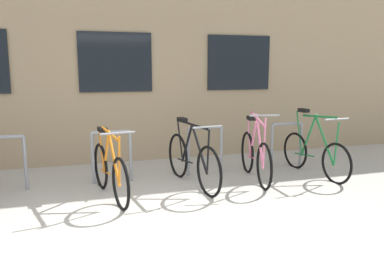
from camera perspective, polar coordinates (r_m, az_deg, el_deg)
The scene contains 7 objects.
ground_plane at distance 4.32m, azimuth -5.99°, elevation -13.88°, with size 42.00×42.00×0.00m, color #B2ADA0.
storefront_building at distance 10.63m, azimuth -13.38°, elevation 13.46°, with size 28.00×7.01×4.95m.
bike_rack at distance 5.94m, azimuth -11.86°, elevation -2.45°, with size 6.62×0.05×0.81m.
bicycle_black at distance 5.71m, azimuth -0.01°, elevation -3.84°, with size 0.44×1.79×1.00m.
bicycle_pink at distance 6.08m, azimuth 9.37°, elevation -3.16°, with size 0.46×1.63×1.10m.
bicycle_orange at distance 5.31m, azimuth -12.14°, elevation -5.33°, with size 0.47×1.64×0.98m.
bicycle_green at distance 6.59m, azimuth 17.72°, elevation -2.62°, with size 0.44×1.66×1.08m.
Camera 1 is at (-0.73, -3.89, 1.72)m, focal length 35.88 mm.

